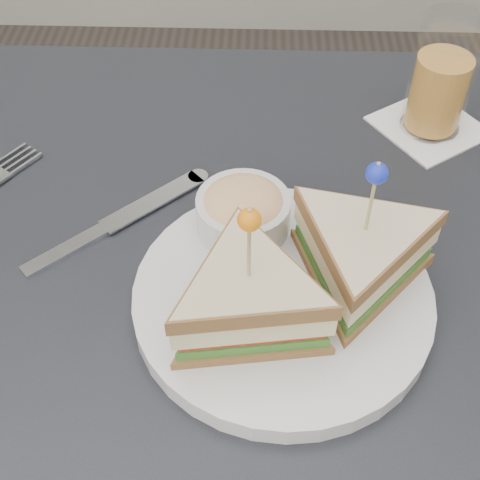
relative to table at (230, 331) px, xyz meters
name	(u,v)px	position (x,y,z in m)	size (l,w,h in m)	color
table	(230,331)	(0.00, 0.00, 0.00)	(0.80, 0.80, 0.75)	black
plate_meal	(294,275)	(0.06, -0.02, 0.12)	(0.35, 0.35, 0.16)	silver
cutlery_knife	(112,224)	(-0.12, 0.07, 0.08)	(0.17, 0.16, 0.01)	silver
drink_set	(440,83)	(0.22, 0.24, 0.14)	(0.15, 0.15, 0.14)	white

